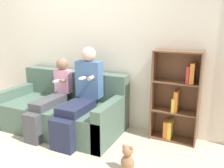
% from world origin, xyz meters
% --- Properties ---
extents(ground_plane, '(14.00, 14.00, 0.00)m').
position_xyz_m(ground_plane, '(0.00, 0.00, 0.00)').
color(ground_plane, beige).
extents(back_wall, '(10.00, 0.06, 2.55)m').
position_xyz_m(back_wall, '(0.00, 1.05, 1.27)').
color(back_wall, silver).
rests_on(back_wall, ground_plane).
extents(couch, '(1.78, 0.92, 0.82)m').
position_xyz_m(couch, '(-0.05, 0.56, 0.28)').
color(couch, '#4C6656').
rests_on(couch, ground_plane).
extents(adult_seated, '(0.36, 0.84, 1.22)m').
position_xyz_m(adult_seated, '(0.35, 0.45, 0.61)').
color(adult_seated, '#232842').
rests_on(adult_seated, ground_plane).
extents(child_seated, '(0.26, 0.85, 1.03)m').
position_xyz_m(child_seated, '(-0.12, 0.40, 0.52)').
color(child_seated, '#47474C').
rests_on(child_seated, ground_plane).
extents(bookshelf, '(0.60, 0.26, 1.20)m').
position_xyz_m(bookshelf, '(1.52, 0.91, 0.57)').
color(bookshelf, brown).
rests_on(bookshelf, ground_plane).
extents(teddy_bear, '(0.15, 0.12, 0.30)m').
position_xyz_m(teddy_bear, '(1.22, -0.04, 0.14)').
color(teddy_bear, '#936B47').
rests_on(teddy_bear, ground_plane).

